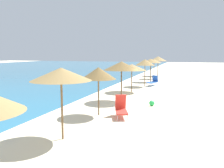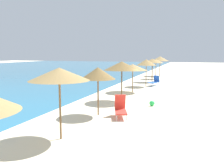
{
  "view_description": "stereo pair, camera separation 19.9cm",
  "coord_description": "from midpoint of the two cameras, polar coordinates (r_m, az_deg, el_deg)",
  "views": [
    {
      "loc": [
        -15.36,
        -2.02,
        3.34
      ],
      "look_at": [
        -1.29,
        2.43,
        1.45
      ],
      "focal_mm": 38.27,
      "sensor_mm": 36.0,
      "label": 1
    },
    {
      "loc": [
        -15.3,
        -2.21,
        3.34
      ],
      "look_at": [
        -1.29,
        2.43,
        1.45
      ],
      "focal_mm": 38.27,
      "sensor_mm": 36.0,
      "label": 2
    }
  ],
  "objects": [
    {
      "name": "beach_ball",
      "position": [
        15.55,
        9.14,
        -4.54
      ],
      "size": [
        0.36,
        0.36,
        0.36
      ],
      "primitive_type": "sphere",
      "color": "green",
      "rests_on": "ground_plane"
    },
    {
      "name": "lounge_chair_2",
      "position": [
        25.21,
        9.51,
        0.63
      ],
      "size": [
        1.72,
        1.09,
        1.05
      ],
      "rotation": [
        0.0,
        0.0,
        1.25
      ],
      "color": "blue",
      "rests_on": "ground_plane"
    },
    {
      "name": "beach_umbrella_6",
      "position": [
        20.79,
        4.47,
        4.0
      ],
      "size": [
        2.55,
        2.55,
        2.43
      ],
      "color": "brown",
      "rests_on": "ground_plane"
    },
    {
      "name": "beach_umbrella_3",
      "position": [
        9.3,
        -12.67,
        2.26
      ],
      "size": [
        2.34,
        2.34,
        2.81
      ],
      "color": "brown",
      "rests_on": "ground_plane"
    },
    {
      "name": "beach_umbrella_9",
      "position": [
        32.22,
        9.87,
        5.41
      ],
      "size": [
        1.92,
        1.92,
        2.59
      ],
      "color": "brown",
      "rests_on": "ground_plane"
    },
    {
      "name": "beach_umbrella_7",
      "position": [
        24.53,
        7.65,
        5.15
      ],
      "size": [
        2.0,
        2.0,
        2.76
      ],
      "color": "brown",
      "rests_on": "ground_plane"
    },
    {
      "name": "lounge_chair_1",
      "position": [
        12.67,
        1.75,
        -5.75
      ],
      "size": [
        1.45,
        1.01,
        1.17
      ],
      "rotation": [
        0.0,
        0.0,
        1.93
      ],
      "color": "red",
      "rests_on": "ground_plane"
    },
    {
      "name": "beach_umbrella_10",
      "position": [
        36.09,
        10.8,
        5.96
      ],
      "size": [
        2.5,
        2.5,
        2.93
      ],
      "color": "brown",
      "rests_on": "ground_plane"
    },
    {
      "name": "beach_umbrella_4",
      "position": [
        12.8,
        -3.71,
        2.57
      ],
      "size": [
        1.9,
        1.9,
        2.62
      ],
      "color": "brown",
      "rests_on": "ground_plane"
    },
    {
      "name": "ground_plane",
      "position": [
        15.84,
        9.51,
        -4.99
      ],
      "size": [
        160.0,
        160.0,
        0.0
      ],
      "primitive_type": "plane",
      "color": "beige"
    },
    {
      "name": "beach_umbrella_8",
      "position": [
        28.53,
        9.05,
        5.48
      ],
      "size": [
        1.96,
        1.96,
        2.73
      ],
      "color": "brown",
      "rests_on": "ground_plane"
    },
    {
      "name": "beach_umbrella_5",
      "position": [
        16.56,
        1.94,
        4.36
      ],
      "size": [
        2.49,
        2.49,
        2.8
      ],
      "color": "brown",
      "rests_on": "ground_plane"
    }
  ]
}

